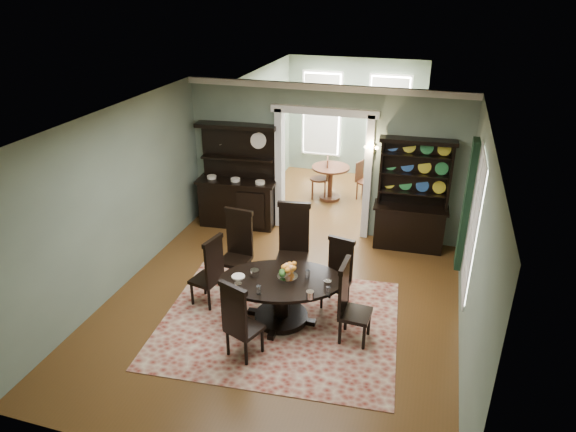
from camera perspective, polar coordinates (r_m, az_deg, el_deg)
name	(u,v)px	position (r m, az deg, el deg)	size (l,w,h in m)	color
room	(278,219)	(7.49, -1.16, -0.37)	(5.51, 6.01, 3.01)	#583617
parlor	(347,127)	(12.54, 6.62, 9.79)	(3.51, 3.50, 3.01)	#583617
doorway_trim	(324,155)	(10.13, 3.98, 6.76)	(2.08, 0.25, 2.57)	white
right_window	(470,216)	(8.01, 19.56, 0.03)	(0.15, 1.47, 2.12)	white
wall_sconce	(372,148)	(9.75, 9.31, 7.43)	(0.27, 0.21, 0.21)	gold
rug	(279,322)	(8.00, -1.01, -11.72)	(3.54, 2.94, 0.01)	maroon
dining_table	(281,292)	(7.77, -0.77, -8.41)	(2.12, 2.12, 0.73)	black
centerpiece	(288,275)	(7.62, -0.05, -6.54)	(1.55, 0.99, 0.25)	silver
chair_far_left	(238,246)	(8.66, -5.62, -3.28)	(0.52, 0.50, 1.33)	black
chair_far_mid	(293,242)	(8.61, 0.59, -2.89)	(0.60, 0.58, 1.44)	black
chair_far_right	(338,271)	(8.14, 5.62, -6.09)	(0.49, 0.48, 1.14)	black
chair_end_left	(210,270)	(8.14, -8.61, -5.96)	(0.51, 0.52, 1.21)	black
chair_end_right	(349,300)	(7.37, 6.78, -9.27)	(0.46, 0.48, 1.25)	black
chair_near	(239,320)	(7.02, -5.49, -11.38)	(0.57, 0.56, 1.22)	black
sideboard	(238,191)	(10.71, -5.62, 2.79)	(1.68, 0.73, 2.16)	black
welsh_dresser	(411,210)	(10.00, 13.49, 0.70)	(1.40, 0.57, 2.15)	black
parlor_table	(330,178)	(12.02, 4.73, 4.23)	(0.87, 0.87, 0.81)	#552A18
parlor_chair_left	(322,177)	(12.08, 3.81, 4.40)	(0.45, 0.44, 1.00)	#552A18
parlor_chair_right	(363,179)	(12.16, 8.33, 4.06)	(0.42, 0.41, 0.90)	#552A18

